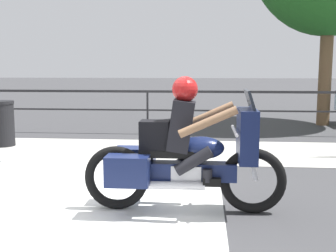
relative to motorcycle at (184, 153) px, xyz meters
The scene contains 6 objects.
ground_plane 1.37m from the motorcycle, behind, with size 120.00×120.00×0.00m, color #38383A.
sidewalk_band 3.73m from the motorcycle, 108.79° to the left, with size 44.00×2.40×0.01m, color #A8A59E.
crosswalk_band 1.59m from the motorcycle, behind, with size 3.80×6.00×0.01m, color silver.
fence_railing 5.73m from the motorcycle, 101.91° to the left, with size 36.00×0.05×1.09m.
motorcycle is the anchor object (origin of this frame).
trash_bin 5.44m from the motorcycle, 137.10° to the left, with size 0.49×0.49×0.96m.
Camera 1 is at (1.42, -4.77, 1.66)m, focal length 45.00 mm.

